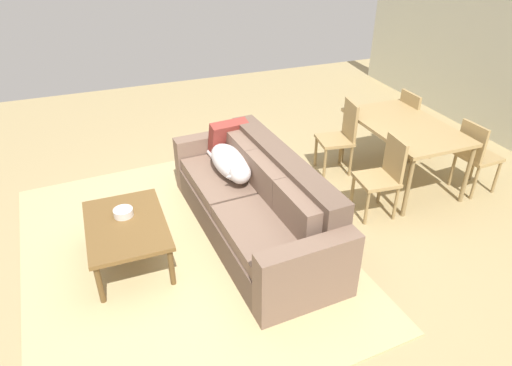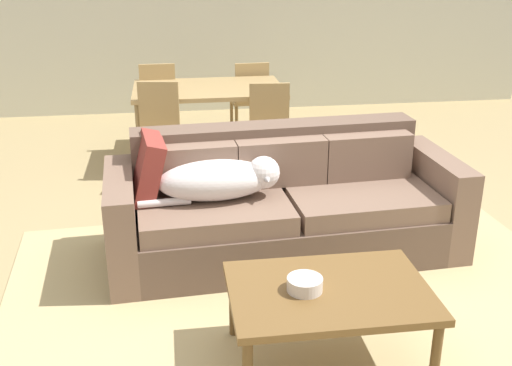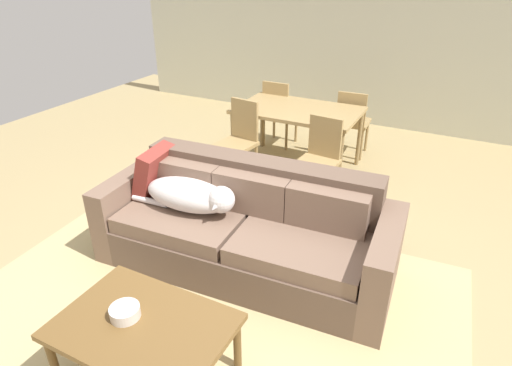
{
  "view_description": "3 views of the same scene",
  "coord_description": "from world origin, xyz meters",
  "px_view_note": "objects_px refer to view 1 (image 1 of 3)",
  "views": [
    {
      "loc": [
        3.58,
        -1.39,
        2.89
      ],
      "look_at": [
        0.26,
        -0.12,
        0.74
      ],
      "focal_mm": 31.92,
      "sensor_mm": 36.0,
      "label": 1
    },
    {
      "loc": [
        -0.7,
        -3.91,
        2.08
      ],
      "look_at": [
        -0.17,
        -0.18,
        0.59
      ],
      "focal_mm": 43.51,
      "sensor_mm": 36.0,
      "label": 2
    },
    {
      "loc": [
        1.47,
        -2.66,
        2.33
      ],
      "look_at": [
        0.09,
        0.05,
        0.75
      ],
      "focal_mm": 30.55,
      "sensor_mm": 36.0,
      "label": 3
    }
  ],
  "objects_px": {
    "coffee_table": "(126,227)",
    "dining_chair_far_left": "(413,122)",
    "dining_chair_near_left": "(341,134)",
    "dining_chair_far_right": "(476,154)",
    "dog_on_left_cushion": "(231,164)",
    "dining_chair_near_right": "(383,174)",
    "throw_pillow_by_left_arm": "(228,138)",
    "couch": "(257,205)",
    "bowl_on_coffee_table": "(123,212)",
    "dining_table": "(405,130)"
  },
  "relations": [
    {
      "from": "dining_table",
      "to": "dining_chair_near_right",
      "type": "height_order",
      "value": "dining_chair_near_right"
    },
    {
      "from": "coffee_table",
      "to": "dining_chair_far_left",
      "type": "bearing_deg",
      "value": 102.71
    },
    {
      "from": "dog_on_left_cushion",
      "to": "bowl_on_coffee_table",
      "type": "bearing_deg",
      "value": -78.61
    },
    {
      "from": "couch",
      "to": "dining_chair_near_left",
      "type": "distance_m",
      "value": 1.69
    },
    {
      "from": "dining_table",
      "to": "dining_chair_near_right",
      "type": "distance_m",
      "value": 0.82
    },
    {
      "from": "coffee_table",
      "to": "dining_chair_far_right",
      "type": "height_order",
      "value": "dining_chair_far_right"
    },
    {
      "from": "bowl_on_coffee_table",
      "to": "dining_chair_far_left",
      "type": "bearing_deg",
      "value": 100.87
    },
    {
      "from": "dining_chair_near_right",
      "to": "dining_chair_far_left",
      "type": "bearing_deg",
      "value": 136.41
    },
    {
      "from": "dog_on_left_cushion",
      "to": "bowl_on_coffee_table",
      "type": "distance_m",
      "value": 1.2
    },
    {
      "from": "couch",
      "to": "dining_chair_far_left",
      "type": "relative_size",
      "value": 2.71
    },
    {
      "from": "dog_on_left_cushion",
      "to": "coffee_table",
      "type": "xyz_separation_m",
      "value": [
        0.44,
        -1.16,
        -0.21
      ]
    },
    {
      "from": "dog_on_left_cushion",
      "to": "dining_chair_near_right",
      "type": "bearing_deg",
      "value": 65.74
    },
    {
      "from": "dog_on_left_cushion",
      "to": "throw_pillow_by_left_arm",
      "type": "distance_m",
      "value": 0.5
    },
    {
      "from": "dining_chair_near_left",
      "to": "dining_chair_near_right",
      "type": "xyz_separation_m",
      "value": [
        0.99,
        -0.06,
        -0.01
      ]
    },
    {
      "from": "dog_on_left_cushion",
      "to": "dining_table",
      "type": "distance_m",
      "value": 2.12
    },
    {
      "from": "coffee_table",
      "to": "dog_on_left_cushion",
      "type": "bearing_deg",
      "value": 110.58
    },
    {
      "from": "dining_chair_near_right",
      "to": "coffee_table",
      "type": "bearing_deg",
      "value": -87.51
    },
    {
      "from": "dog_on_left_cushion",
      "to": "coffee_table",
      "type": "height_order",
      "value": "dog_on_left_cushion"
    },
    {
      "from": "bowl_on_coffee_table",
      "to": "dining_chair_far_right",
      "type": "bearing_deg",
      "value": 86.34
    },
    {
      "from": "dining_table",
      "to": "bowl_on_coffee_table",
      "type": "bearing_deg",
      "value": -85.76
    },
    {
      "from": "throw_pillow_by_left_arm",
      "to": "bowl_on_coffee_table",
      "type": "distance_m",
      "value": 1.51
    },
    {
      "from": "throw_pillow_by_left_arm",
      "to": "bowl_on_coffee_table",
      "type": "bearing_deg",
      "value": -58.39
    },
    {
      "from": "couch",
      "to": "dining_chair_far_left",
      "type": "height_order",
      "value": "dining_chair_far_left"
    },
    {
      "from": "dog_on_left_cushion",
      "to": "dining_chair_near_left",
      "type": "distance_m",
      "value": 1.62
    },
    {
      "from": "coffee_table",
      "to": "dining_chair_near_right",
      "type": "height_order",
      "value": "dining_chair_near_right"
    },
    {
      "from": "bowl_on_coffee_table",
      "to": "throw_pillow_by_left_arm",
      "type": "bearing_deg",
      "value": 121.61
    },
    {
      "from": "dining_chair_far_left",
      "to": "throw_pillow_by_left_arm",
      "type": "bearing_deg",
      "value": 88.71
    },
    {
      "from": "couch",
      "to": "throw_pillow_by_left_arm",
      "type": "bearing_deg",
      "value": 176.41
    },
    {
      "from": "couch",
      "to": "dog_on_left_cushion",
      "type": "bearing_deg",
      "value": -168.26
    },
    {
      "from": "couch",
      "to": "coffee_table",
      "type": "height_order",
      "value": "couch"
    },
    {
      "from": "dining_chair_near_left",
      "to": "dining_chair_far_left",
      "type": "xyz_separation_m",
      "value": [
        0.0,
        1.08,
        0.0
      ]
    },
    {
      "from": "coffee_table",
      "to": "dining_table",
      "type": "height_order",
      "value": "dining_table"
    },
    {
      "from": "couch",
      "to": "dog_on_left_cushion",
      "type": "xyz_separation_m",
      "value": [
        -0.44,
        -0.12,
        0.27
      ]
    },
    {
      "from": "dining_table",
      "to": "dining_chair_near_right",
      "type": "xyz_separation_m",
      "value": [
        0.5,
        -0.61,
        -0.2
      ]
    },
    {
      "from": "couch",
      "to": "dog_on_left_cushion",
      "type": "distance_m",
      "value": 0.53
    },
    {
      "from": "throw_pillow_by_left_arm",
      "to": "dining_chair_far_left",
      "type": "bearing_deg",
      "value": 88.68
    },
    {
      "from": "dining_chair_near_left",
      "to": "throw_pillow_by_left_arm",
      "type": "bearing_deg",
      "value": -83.74
    },
    {
      "from": "dog_on_left_cushion",
      "to": "dining_table",
      "type": "bearing_deg",
      "value": 84.76
    },
    {
      "from": "bowl_on_coffee_table",
      "to": "dining_table",
      "type": "xyz_separation_m",
      "value": [
        -0.24,
        3.27,
        0.2
      ]
    },
    {
      "from": "bowl_on_coffee_table",
      "to": "dining_chair_near_left",
      "type": "distance_m",
      "value": 2.81
    },
    {
      "from": "coffee_table",
      "to": "bowl_on_coffee_table",
      "type": "height_order",
      "value": "bowl_on_coffee_table"
    },
    {
      "from": "dining_chair_far_left",
      "to": "dog_on_left_cushion",
      "type": "bearing_deg",
      "value": 99.11
    },
    {
      "from": "throw_pillow_by_left_arm",
      "to": "dining_chair_near_left",
      "type": "xyz_separation_m",
      "value": [
        0.06,
        1.44,
        -0.17
      ]
    },
    {
      "from": "dining_table",
      "to": "coffee_table",
      "type": "bearing_deg",
      "value": -83.54
    },
    {
      "from": "throw_pillow_by_left_arm",
      "to": "dining_chair_near_left",
      "type": "distance_m",
      "value": 1.45
    },
    {
      "from": "bowl_on_coffee_table",
      "to": "dining_chair_far_right",
      "type": "distance_m",
      "value": 3.92
    },
    {
      "from": "couch",
      "to": "coffee_table",
      "type": "distance_m",
      "value": 1.28
    },
    {
      "from": "bowl_on_coffee_table",
      "to": "dining_chair_far_right",
      "type": "height_order",
      "value": "dining_chair_far_right"
    },
    {
      "from": "dining_chair_near_left",
      "to": "dining_chair_near_right",
      "type": "relative_size",
      "value": 1.04
    },
    {
      "from": "coffee_table",
      "to": "dining_chair_near_left",
      "type": "bearing_deg",
      "value": 107.53
    }
  ]
}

